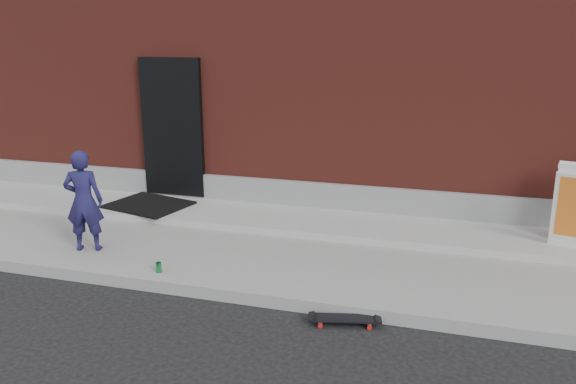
% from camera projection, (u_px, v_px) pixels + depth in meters
% --- Properties ---
extents(ground, '(80.00, 80.00, 0.00)m').
position_uv_depth(ground, '(269.00, 308.00, 6.12)').
color(ground, black).
rests_on(ground, ground).
extents(sidewalk, '(20.00, 3.00, 0.15)m').
position_uv_depth(sidewalk, '(304.00, 252.00, 7.49)').
color(sidewalk, gray).
rests_on(sidewalk, ground).
extents(apron, '(20.00, 1.20, 0.10)m').
position_uv_depth(apron, '(319.00, 222.00, 8.29)').
color(apron, gray).
rests_on(apron, sidewalk).
extents(building, '(20.00, 8.10, 5.00)m').
position_uv_depth(building, '(369.00, 52.00, 11.90)').
color(building, maroon).
rests_on(building, ground).
extents(child, '(0.56, 0.46, 1.33)m').
position_uv_depth(child, '(84.00, 201.00, 7.21)').
color(child, '#19163F').
rests_on(child, sidewalk).
extents(skateboard, '(0.74, 0.33, 0.08)m').
position_uv_depth(skateboard, '(345.00, 319.00, 5.76)').
color(skateboard, '#B21512').
rests_on(skateboard, ground).
extents(soda_can, '(0.09, 0.09, 0.12)m').
position_uv_depth(soda_can, '(159.00, 267.00, 6.67)').
color(soda_can, '#1B8B40').
rests_on(soda_can, sidewalk).
extents(doormat, '(1.37, 1.21, 0.03)m').
position_uv_depth(doormat, '(149.00, 205.00, 8.91)').
color(doormat, black).
rests_on(doormat, apron).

